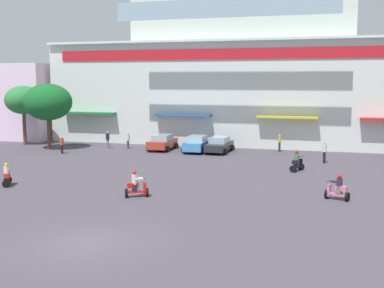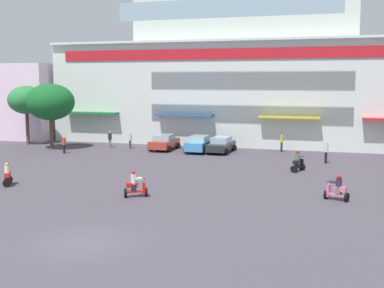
{
  "view_description": "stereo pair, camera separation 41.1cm",
  "coord_description": "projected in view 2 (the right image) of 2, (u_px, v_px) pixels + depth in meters",
  "views": [
    {
      "loc": [
        9.71,
        -17.82,
        6.76
      ],
      "look_at": [
        0.66,
        13.2,
        2.52
      ],
      "focal_mm": 46.21,
      "sensor_mm": 36.0,
      "label": 1
    },
    {
      "loc": [
        10.1,
        -17.7,
        6.76
      ],
      "look_at": [
        0.66,
        13.2,
        2.52
      ],
      "focal_mm": 46.21,
      "sensor_mm": 36.0,
      "label": 2
    }
  ],
  "objects": [
    {
      "name": "colonial_building",
      "position": [
        248.0,
        61.0,
        53.81
      ],
      "size": [
        40.71,
        17.15,
        20.92
      ],
      "color": "silver",
      "rests_on": "ground"
    },
    {
      "name": "parked_car_1",
      "position": [
        199.0,
        144.0,
        46.18
      ],
      "size": [
        2.38,
        4.17,
        1.53
      ],
      "color": "#418BC8",
      "rests_on": "ground"
    },
    {
      "name": "ground_plane",
      "position": [
        182.0,
        181.0,
        32.92
      ],
      "size": [
        128.0,
        128.0,
        0.0
      ],
      "primitive_type": "plane",
      "color": "#4A444E"
    },
    {
      "name": "pedestrian_1",
      "position": [
        64.0,
        144.0,
        45.31
      ],
      "size": [
        0.45,
        0.45,
        1.61
      ],
      "color": "black",
      "rests_on": "ground"
    },
    {
      "name": "flank_building_left",
      "position": [
        21.0,
        101.0,
        58.9
      ],
      "size": [
        11.67,
        9.42,
        8.5
      ],
      "color": "silver",
      "rests_on": "ground"
    },
    {
      "name": "parked_car_0",
      "position": [
        164.0,
        142.0,
        47.53
      ],
      "size": [
        2.46,
        4.12,
        1.49
      ],
      "color": "#AF3626",
      "rests_on": "ground"
    },
    {
      "name": "pedestrian_0",
      "position": [
        130.0,
        140.0,
        48.55
      ],
      "size": [
        0.5,
        0.5,
        1.55
      ],
      "color": "#453B3B",
      "rests_on": "ground"
    },
    {
      "name": "pedestrian_4",
      "position": [
        282.0,
        142.0,
        46.25
      ],
      "size": [
        0.43,
        0.43,
        1.62
      ],
      "color": "#18313D",
      "rests_on": "ground"
    },
    {
      "name": "scooter_rider_0",
      "position": [
        298.0,
        163.0,
        36.4
      ],
      "size": [
        1.02,
        1.52,
        1.6
      ],
      "color": "black",
      "rests_on": "ground"
    },
    {
      "name": "plaza_tree_0",
      "position": [
        26.0,
        100.0,
        51.01
      ],
      "size": [
        3.63,
        3.94,
        6.12
      ],
      "color": "brown",
      "rests_on": "ground"
    },
    {
      "name": "pedestrian_3",
      "position": [
        110.0,
        139.0,
        48.84
      ],
      "size": [
        0.41,
        0.41,
        1.67
      ],
      "color": "slate",
      "rests_on": "ground"
    },
    {
      "name": "scooter_rider_4",
      "position": [
        337.0,
        190.0,
        27.69
      ],
      "size": [
        1.42,
        0.94,
        1.5
      ],
      "color": "black",
      "rests_on": "ground"
    },
    {
      "name": "parked_car_2",
      "position": [
        221.0,
        145.0,
        45.87
      ],
      "size": [
        2.41,
        4.46,
        1.47
      ],
      "color": "#25272A",
      "rests_on": "ground"
    },
    {
      "name": "pedestrian_2",
      "position": [
        326.0,
        151.0,
        39.89
      ],
      "size": [
        0.49,
        0.49,
        1.76
      ],
      "color": "black",
      "rests_on": "ground"
    },
    {
      "name": "scooter_rider_5",
      "position": [
        7.0,
        176.0,
        31.66
      ],
      "size": [
        1.15,
        1.39,
        1.5
      ],
      "color": "black",
      "rests_on": "ground"
    },
    {
      "name": "scooter_rider_6",
      "position": [
        135.0,
        186.0,
        28.51
      ],
      "size": [
        1.41,
        1.11,
        1.57
      ],
      "color": "black",
      "rests_on": "ground"
    },
    {
      "name": "plaza_tree_2",
      "position": [
        50.0,
        102.0,
        47.63
      ],
      "size": [
        4.6,
        4.62,
        6.37
      ],
      "color": "brown",
      "rests_on": "ground"
    }
  ]
}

